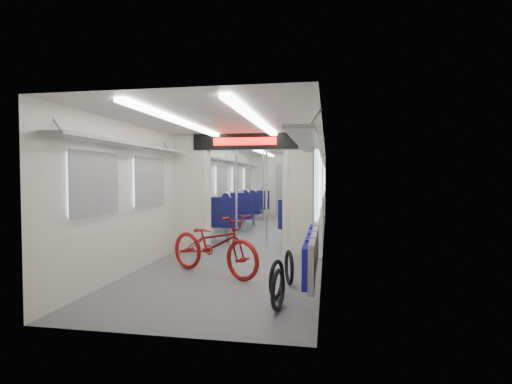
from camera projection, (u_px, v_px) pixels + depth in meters
carriage at (261, 176)px, 9.31m from camera, size 12.00×12.02×2.31m
bicycle at (214, 244)px, 6.06m from camera, size 1.85×1.39×0.93m
flip_bench at (312, 251)px, 4.86m from camera, size 0.12×2.09×0.50m
bike_hoop_a at (278, 292)px, 4.43m from camera, size 0.12×0.48×0.47m
bike_hoop_b at (277, 281)px, 4.87m from camera, size 0.15×0.48×0.48m
bike_hoop_c at (289, 269)px, 5.49m from camera, size 0.18×0.47×0.48m
seat_bay_near_left at (227, 214)px, 9.98m from camera, size 0.94×2.23×1.15m
seat_bay_near_right at (302, 216)px, 9.57m from camera, size 0.91×2.06×1.10m
seat_bay_far_left at (251, 205)px, 13.09m from camera, size 0.92×2.11×1.11m
seat_bay_far_right at (308, 206)px, 12.63m from camera, size 0.93×2.15×1.12m
stanchion_near_left at (236, 193)px, 8.30m from camera, size 0.04×0.04×2.30m
stanchion_near_right at (267, 193)px, 8.11m from camera, size 0.04×0.04×2.30m
stanchion_far_left at (263, 188)px, 11.48m from camera, size 0.04×0.04×2.30m
stanchion_far_right at (288, 188)px, 11.46m from camera, size 0.04×0.04×2.30m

